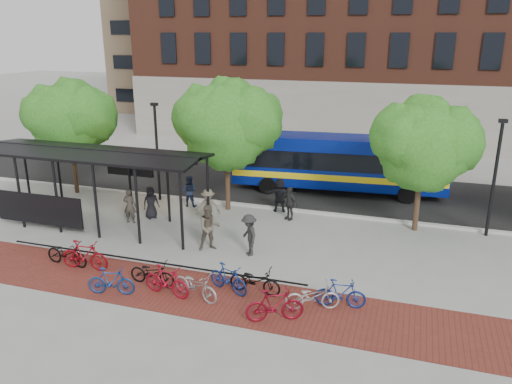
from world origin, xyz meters
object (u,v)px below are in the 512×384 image
(pedestrian_3, at_px, (208,207))
(pedestrian_4, at_px, (289,203))
(bus, at_px, (338,160))
(bike_10, at_px, (312,296))
(bike_4, at_px, (152,273))
(pedestrian_1, at_px, (130,206))
(bike_3, at_px, (111,281))
(tree_c, at_px, (426,142))
(bike_5, at_px, (167,281))
(bike_1, at_px, (85,255))
(bike_0, at_px, (67,253))
(bike_8, at_px, (255,280))
(bike_6, at_px, (196,285))
(pedestrian_8, at_px, (209,228))
(bus_shelter, at_px, (90,161))
(bike_7, at_px, (228,278))
(tree_a, at_px, (71,116))
(bike_9, at_px, (275,305))
(lamp_post_right, at_px, (495,175))
(pedestrian_5, at_px, (280,195))
(pedestrian_2, at_px, (189,191))
(pedestrian_9, at_px, (249,235))
(lamp_post_left, at_px, (157,149))
(tree_b, at_px, (229,121))
(pedestrian_0, at_px, (151,202))
(bike_11, at_px, (341,294))

(pedestrian_3, relative_size, pedestrian_4, 1.08)
(bus, distance_m, bike_10, 12.84)
(bike_4, relative_size, pedestrian_1, 1.05)
(bike_10, bearing_deg, bike_3, 78.53)
(tree_c, distance_m, bike_5, 12.34)
(bike_1, relative_size, pedestrian_3, 1.09)
(bike_4, bearing_deg, bike_0, 86.55)
(bike_8, relative_size, pedestrian_4, 1.13)
(bike_6, height_order, pedestrian_8, pedestrian_8)
(bus_shelter, relative_size, bike_7, 6.34)
(bike_3, distance_m, bike_4, 1.43)
(pedestrian_1, bearing_deg, pedestrian_8, 151.17)
(tree_a, relative_size, bike_4, 3.54)
(bike_0, distance_m, bike_9, 8.68)
(lamp_post_right, xyz_separation_m, pedestrian_5, (-9.45, 0.20, -1.89))
(bike_9, xyz_separation_m, bike_10, (0.96, 1.04, -0.08))
(bike_8, height_order, bike_9, bike_9)
(bike_8, bearing_deg, pedestrian_2, 41.36)
(bike_5, bearing_deg, bike_1, 87.92)
(bus_shelter, relative_size, tree_c, 1.79)
(tree_a, xyz_separation_m, bike_8, (12.83, -7.72, -3.76))
(bike_9, xyz_separation_m, pedestrian_3, (-5.11, 6.80, 0.33))
(bike_8, height_order, pedestrian_2, pedestrian_2)
(lamp_post_right, bearing_deg, bike_8, -135.38)
(bike_7, relative_size, pedestrian_5, 0.98)
(lamp_post_right, xyz_separation_m, pedestrian_9, (-9.26, -5.10, -1.90))
(lamp_post_left, height_order, bus, lamp_post_left)
(bus_shelter, distance_m, bike_7, 9.46)
(tree_b, distance_m, pedestrian_5, 4.38)
(bus_shelter, height_order, bike_9, bus_shelter)
(tree_b, distance_m, bike_3, 10.13)
(bike_3, xyz_separation_m, pedestrian_5, (3.22, 9.74, 0.36))
(bike_7, bearing_deg, bike_10, -72.58)
(bike_1, bearing_deg, lamp_post_left, 5.78)
(tree_b, xyz_separation_m, bike_4, (0.21, -8.26, -4.00))
(lamp_post_right, distance_m, pedestrian_0, 15.39)
(tree_a, height_order, pedestrian_3, tree_a)
(pedestrian_3, xyz_separation_m, pedestrian_4, (3.35, 1.89, -0.06))
(bike_11, distance_m, pedestrian_8, 6.47)
(bike_1, relative_size, bike_10, 1.08)
(pedestrian_4, height_order, pedestrian_9, pedestrian_9)
(bike_3, distance_m, bike_10, 6.77)
(bike_5, distance_m, bike_6, 1.02)
(bus, height_order, pedestrian_0, bus)
(bike_0, xyz_separation_m, bike_5, (4.70, -0.90, 0.05))
(bike_8, distance_m, pedestrian_1, 8.83)
(pedestrian_4, bearing_deg, tree_a, -150.89)
(tree_a, xyz_separation_m, bike_5, (10.06, -8.77, -3.70))
(bike_0, height_order, bike_11, bike_11)
(bike_11, relative_size, pedestrian_4, 1.01)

